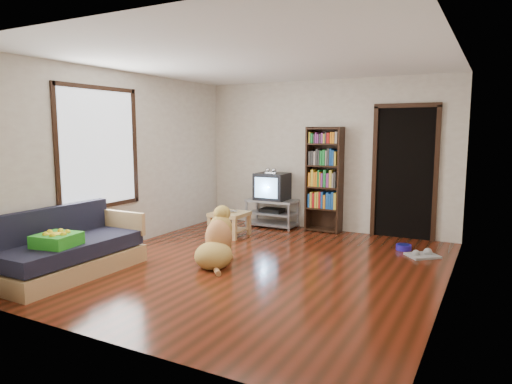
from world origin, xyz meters
The scene contains 18 objects.
ground centered at (0.00, 0.00, 0.00)m, with size 5.00×5.00×0.00m, color #581D0F.
ceiling centered at (0.00, 0.00, 2.60)m, with size 5.00×5.00×0.00m, color white.
wall_back centered at (0.00, 2.50, 1.30)m, with size 4.50×4.50×0.00m, color silver.
wall_front centered at (0.00, -2.50, 1.30)m, with size 4.50×4.50×0.00m, color silver.
wall_left centered at (-2.25, 0.00, 1.30)m, with size 5.00×5.00×0.00m, color silver.
wall_right centered at (2.25, 0.00, 1.30)m, with size 5.00×5.00×0.00m, color silver.
green_cushion centered at (-1.75, -1.64, 0.49)m, with size 0.43×0.43×0.14m, color green.
laptop centered at (-1.20, 1.23, 0.41)m, with size 0.30×0.19×0.02m, color #B9B8BD.
dog_bowl centered at (1.52, 1.70, 0.04)m, with size 0.22×0.22×0.08m, color #24169C.
grey_rag centered at (1.82, 1.45, 0.01)m, with size 0.40×0.32×0.03m, color gray.
window centered at (-2.23, -0.50, 1.50)m, with size 0.03×1.46×1.70m.
doorway centered at (1.35, 2.48, 1.12)m, with size 1.03×0.05×2.19m.
tv_stand centered at (-0.90, 2.25, 0.27)m, with size 0.90×0.45×0.50m.
crt_tv centered at (-0.90, 2.27, 0.74)m, with size 0.55×0.52×0.58m.
bookshelf centered at (0.05, 2.34, 1.00)m, with size 0.60×0.30×1.80m.
sofa centered at (-1.87, -1.38, 0.26)m, with size 0.80×1.80×0.80m.
coffee_table centered at (-1.20, 1.26, 0.28)m, with size 0.55×0.55×0.40m.
dog centered at (-0.50, -0.19, 0.28)m, with size 0.59×0.88×0.78m.
Camera 1 is at (2.68, -5.07, 1.75)m, focal length 32.00 mm.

